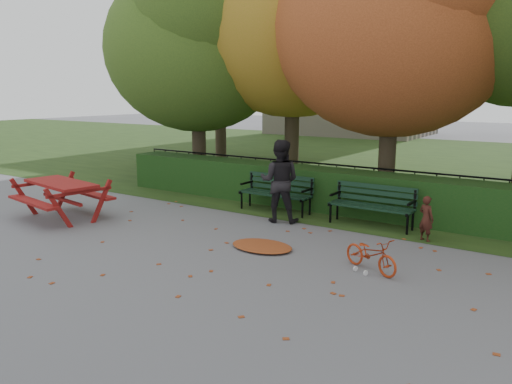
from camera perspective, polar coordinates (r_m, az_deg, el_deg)
The scene contains 17 objects.
ground at distance 8.46m, azimuth -3.24°, elevation -8.23°, with size 90.00×90.00×0.00m, color slate.
grass_strip at distance 21.10m, azimuth 20.33°, elevation 2.96°, with size 90.00×90.00×0.00m, color #1D3313.
building_left at distance 35.48m, azimuth 11.20°, elevation 18.73°, with size 10.00×7.00×15.00m, color tan.
hedge at distance 12.10m, azimuth 9.67°, elevation 0.08°, with size 13.00×0.90×1.00m, color black.
iron_fence at distance 12.81m, azimuth 11.15°, elevation 0.82°, with size 14.00×0.04×1.02m.
tree_a at distance 15.66m, azimuth -6.45°, elevation 17.48°, with size 5.88×5.60×7.48m.
tree_b at distance 15.19m, azimuth 5.07°, elevation 21.06°, with size 6.72×6.40×8.79m.
tree_c at distance 13.09m, azimuth 16.68°, elevation 19.66°, with size 6.30×6.00×8.00m.
tree_f at distance 19.85m, azimuth -3.85°, elevation 19.63°, with size 6.93×6.60×9.19m.
bench_left at distance 11.99m, azimuth 2.42°, elevation 0.23°, with size 1.80×0.57×0.88m.
bench_right at distance 10.96m, azimuth 13.19°, elevation -1.13°, with size 1.80×0.57×0.88m.
picnic_table at distance 12.11m, azimuth -21.37°, elevation 0.22°, with size 2.20×1.89×0.96m.
leaf_pile at distance 9.27m, azimuth 0.68°, elevation -6.18°, with size 1.20×0.83×0.08m, color maroon.
leaf_scatter at distance 8.69m, azimuth -2.04°, elevation -7.65°, with size 9.00×5.70×0.01m, color maroon, non-canonical shape.
child at distance 10.14m, azimuth 18.87°, elevation -2.89°, with size 0.32×0.21×0.89m, color #391812.
adult at distance 10.96m, azimuth 2.72°, elevation 1.26°, with size 0.89×0.69×1.83m, color black.
bicycle at distance 8.26m, azimuth 13.01°, elevation -6.92°, with size 0.38×1.08×0.57m, color #A32D0F.
Camera 1 is at (4.82, -6.35, 2.84)m, focal length 35.00 mm.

